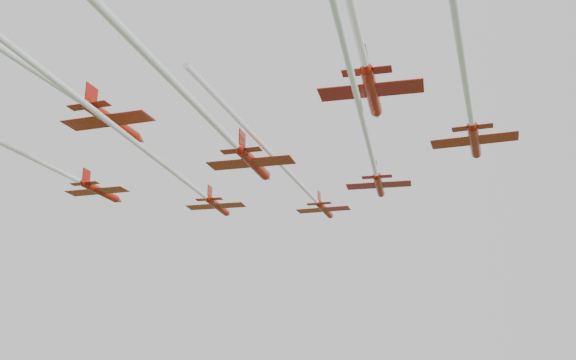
% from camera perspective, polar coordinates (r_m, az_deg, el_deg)
% --- Properties ---
extents(jet_lead, '(9.37, 56.18, 2.48)m').
position_cam_1_polar(jet_lead, '(87.77, 1.12, -0.40)').
color(jet_lead, '#9E1609').
extents(jet_row2_left, '(8.05, 68.45, 2.40)m').
position_cam_1_polar(jet_row2_left, '(71.81, -11.31, 1.63)').
color(jet_row2_left, '#9E1609').
extents(jet_row2_right, '(8.33, 66.96, 2.50)m').
position_cam_1_polar(jet_row2_right, '(67.29, 7.00, 4.00)').
color(jet_row2_right, '#9E1609').
extents(jet_row3_mid, '(9.97, 69.91, 2.95)m').
position_cam_1_polar(jet_row3_mid, '(57.66, -8.61, 7.08)').
color(jet_row3_mid, '#9E1609').
extents(jet_row3_right, '(9.86, 44.42, 2.74)m').
position_cam_1_polar(jet_row3_right, '(64.90, 15.86, 5.99)').
color(jet_row3_right, '#9E1609').
extents(jet_row4_left, '(9.67, 46.07, 2.84)m').
position_cam_1_polar(jet_row4_left, '(61.88, -19.89, 8.00)').
color(jet_row4_left, '#9E1609').
extents(jet_row4_right, '(9.66, 52.69, 2.88)m').
position_cam_1_polar(jet_row4_right, '(50.70, 6.13, 13.14)').
color(jet_row4_right, '#9E1609').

